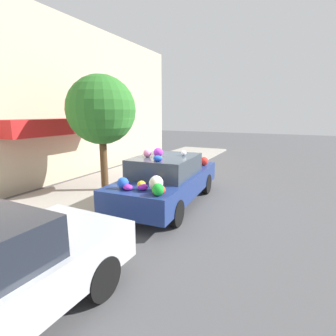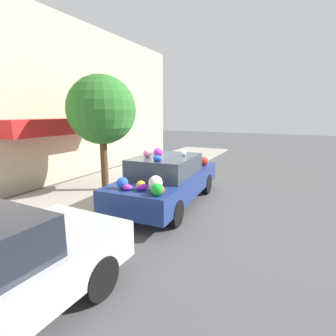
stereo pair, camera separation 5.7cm
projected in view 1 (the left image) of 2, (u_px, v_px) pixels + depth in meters
ground_plane at (166, 203)px, 7.89m from camera, size 60.00×60.00×0.00m
sidewalk_curb at (96, 190)px, 9.04m from camera, size 24.00×3.20×0.10m
building_facade at (43, 101)px, 9.36m from camera, size 18.00×1.20×6.27m
street_tree at (101, 110)px, 8.36m from camera, size 2.20×2.20×3.75m
fire_hydrant at (149, 173)px, 9.87m from camera, size 0.20×0.20×0.70m
art_car at (167, 179)px, 7.63m from camera, size 4.67×2.03×1.71m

